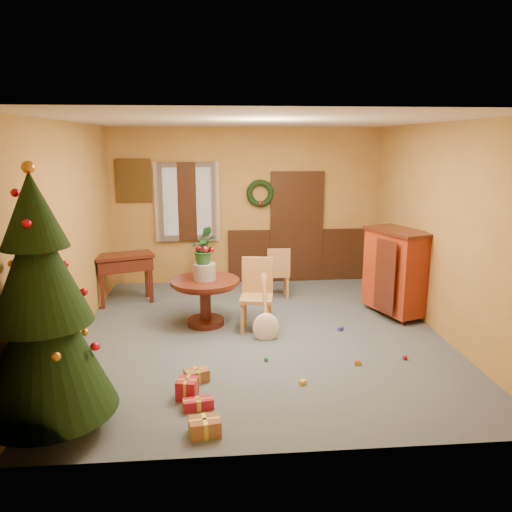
{
  "coord_description": "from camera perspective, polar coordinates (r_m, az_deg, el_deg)",
  "views": [
    {
      "loc": [
        -0.63,
        -6.55,
        2.65
      ],
      "look_at": [
        -0.02,
        0.4,
        1.04
      ],
      "focal_mm": 35.0,
      "sensor_mm": 36.0,
      "label": 1
    }
  ],
  "objects": [
    {
      "name": "toy_a",
      "position": [
        7.31,
        9.65,
        -8.21
      ],
      "size": [
        0.09,
        0.09,
        0.05
      ],
      "primitive_type": "cube",
      "rotation": [
        0.0,
        0.0,
        0.74
      ],
      "color": "#2533A0",
      "rests_on": "floor"
    },
    {
      "name": "sideboard",
      "position": [
        7.93,
        15.7,
        -1.54
      ],
      "size": [
        0.87,
        1.17,
        1.35
      ],
      "color": "#59180A",
      "rests_on": "floor"
    },
    {
      "name": "chair_near",
      "position": [
        7.12,
        0.09,
        -4.09
      ],
      "size": [
        0.51,
        0.51,
        1.03
      ],
      "color": "#A27B40",
      "rests_on": "floor"
    },
    {
      "name": "writing_desk",
      "position": [
        8.52,
        -14.85,
        -1.15
      ],
      "size": [
        1.04,
        0.75,
        0.83
      ],
      "color": "black",
      "rests_on": "floor"
    },
    {
      "name": "gift_b",
      "position": [
        5.49,
        -7.87,
        -14.78
      ],
      "size": [
        0.24,
        0.24,
        0.21
      ],
      "color": "maroon",
      "rests_on": "floor"
    },
    {
      "name": "centerpiece_plant",
      "position": [
        7.15,
        -5.95,
        0.78
      ],
      "size": [
        0.38,
        0.33,
        0.43
      ],
      "primitive_type": "imported",
      "color": "#1E4C23",
      "rests_on": "urn"
    },
    {
      "name": "room_envelope",
      "position": [
        9.42,
        0.18,
        3.65
      ],
      "size": [
        5.5,
        5.5,
        5.5
      ],
      "color": "#374351",
      "rests_on": "ground"
    },
    {
      "name": "christmas_tree",
      "position": [
        4.82,
        -23.22,
        -5.79
      ],
      "size": [
        1.21,
        1.21,
        2.49
      ],
      "color": "#382111",
      "rests_on": "floor"
    },
    {
      "name": "toy_b",
      "position": [
        6.27,
        1.17,
        -11.66
      ],
      "size": [
        0.06,
        0.06,
        0.06
      ],
      "primitive_type": "sphere",
      "color": "green",
      "rests_on": "floor"
    },
    {
      "name": "gift_d",
      "position": [
        5.29,
        -6.63,
        -16.45
      ],
      "size": [
        0.32,
        0.18,
        0.11
      ],
      "color": "maroon",
      "rests_on": "floor"
    },
    {
      "name": "stand_plant",
      "position": [
        8.78,
        -5.83,
        2.04
      ],
      "size": [
        0.24,
        0.19,
        0.43
      ],
      "primitive_type": "imported",
      "rotation": [
        0.0,
        0.0,
        -0.01
      ],
      "color": "#19471E",
      "rests_on": "plant_stand"
    },
    {
      "name": "gift_a",
      "position": [
        4.89,
        -5.89,
        -18.82
      ],
      "size": [
        0.32,
        0.25,
        0.16
      ],
      "color": "brown",
      "rests_on": "floor"
    },
    {
      "name": "guitar",
      "position": [
        6.76,
        1.15,
        -6.16
      ],
      "size": [
        0.43,
        0.59,
        0.84
      ],
      "primitive_type": null,
      "rotation": [
        -0.49,
        0.0,
        0.12
      ],
      "color": "white",
      "rests_on": "floor"
    },
    {
      "name": "chair_far",
      "position": [
        8.53,
        2.52,
        -1.73
      ],
      "size": [
        0.39,
        0.39,
        0.89
      ],
      "color": "#A27B40",
      "rests_on": "floor"
    },
    {
      "name": "plant_stand",
      "position": [
        8.89,
        -5.76,
        -1.17
      ],
      "size": [
        0.3,
        0.3,
        0.77
      ],
      "color": "black",
      "rests_on": "floor"
    },
    {
      "name": "toy_d",
      "position": [
        6.57,
        16.66,
        -11.06
      ],
      "size": [
        0.06,
        0.06,
        0.06
      ],
      "primitive_type": "sphere",
      "color": "#B90C23",
      "rests_on": "floor"
    },
    {
      "name": "urn",
      "position": [
        7.23,
        -5.89,
        -1.79
      ],
      "size": [
        0.32,
        0.32,
        0.24
      ],
      "primitive_type": "cylinder",
      "color": "slate",
      "rests_on": "dining_table"
    },
    {
      "name": "toy_c",
      "position": [
        5.75,
        5.37,
        -14.18
      ],
      "size": [
        0.09,
        0.09,
        0.05
      ],
      "primitive_type": "cube",
      "rotation": [
        0.0,
        0.0,
        0.67
      ],
      "color": "gold",
      "rests_on": "floor"
    },
    {
      "name": "gift_c",
      "position": [
        5.82,
        -6.79,
        -13.39
      ],
      "size": [
        0.3,
        0.26,
        0.14
      ],
      "color": "brown",
      "rests_on": "floor"
    },
    {
      "name": "dining_table",
      "position": [
        7.32,
        -5.83,
        -4.26
      ],
      "size": [
        1.01,
        1.01,
        0.69
      ],
      "color": "black",
      "rests_on": "floor"
    },
    {
      "name": "toy_e",
      "position": [
        6.29,
        11.56,
        -11.92
      ],
      "size": [
        0.08,
        0.06,
        0.05
      ],
      "primitive_type": "cube",
      "rotation": [
        0.0,
        0.0,
        -0.1
      ],
      "color": "#C6842E",
      "rests_on": "floor"
    }
  ]
}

